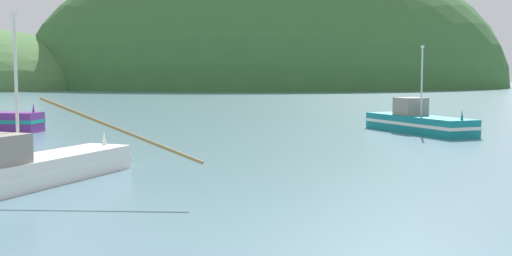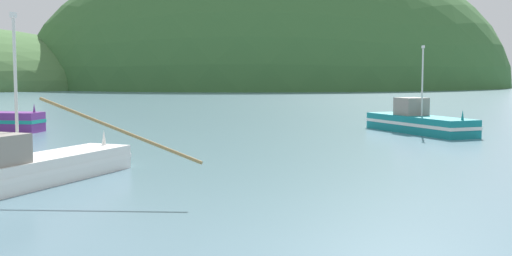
# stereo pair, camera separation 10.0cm
# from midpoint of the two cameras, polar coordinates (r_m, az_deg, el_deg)

# --- Properties ---
(hill_far_center) EXTENTS (164.13, 131.31, 96.18)m
(hill_far_center) POSITION_cam_midpoint_polar(r_m,az_deg,el_deg) (215.77, 1.61, 3.79)
(hill_far_center) COLOR #386633
(hill_far_center) RESTS_ON ground
(fishing_boat_white) EXTENTS (12.74, 10.93, 6.62)m
(fishing_boat_white) POSITION_cam_midpoint_polar(r_m,az_deg,el_deg) (25.23, -21.05, -3.63)
(fishing_boat_white) COLOR white
(fishing_boat_white) RESTS_ON ground
(fishing_boat_teal) EXTENTS (4.02, 10.62, 6.41)m
(fishing_boat_teal) POSITION_cam_midpoint_polar(r_m,az_deg,el_deg) (47.50, 14.70, 0.52)
(fishing_boat_teal) COLOR #147F84
(fishing_boat_teal) RESTS_ON ground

